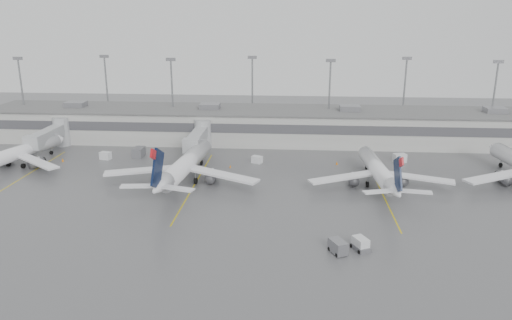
# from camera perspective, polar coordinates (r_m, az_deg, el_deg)

# --- Properties ---
(ground) EXTENTS (260.00, 260.00, 0.00)m
(ground) POSITION_cam_1_polar(r_m,az_deg,el_deg) (72.66, 3.16, -9.30)
(ground) COLOR #4F4F52
(ground) RESTS_ON ground
(terminal) EXTENTS (152.00, 17.00, 9.45)m
(terminal) POSITION_cam_1_polar(r_m,az_deg,el_deg) (126.39, 3.76, 3.97)
(terminal) COLOR #A7A7A2
(terminal) RESTS_ON ground
(light_masts) EXTENTS (142.40, 8.00, 20.60)m
(light_masts) POSITION_cam_1_polar(r_m,az_deg,el_deg) (130.62, 3.86, 7.89)
(light_masts) COLOR gray
(light_masts) RESTS_ON ground
(jet_bridge_left) EXTENTS (4.00, 17.20, 7.00)m
(jet_bridge_left) POSITION_cam_1_polar(r_m,az_deg,el_deg) (127.67, -22.10, 2.76)
(jet_bridge_left) COLOR #999B9E
(jet_bridge_left) RESTS_ON ground
(jet_bridge_right) EXTENTS (4.00, 17.20, 7.00)m
(jet_bridge_right) POSITION_cam_1_polar(r_m,az_deg,el_deg) (116.51, -6.45, 2.66)
(jet_bridge_right) COLOR #999B9E
(jet_bridge_right) RESTS_ON ground
(stand_markings) EXTENTS (105.25, 40.00, 0.01)m
(stand_markings) POSITION_cam_1_polar(r_m,az_deg,el_deg) (94.83, 3.48, -2.97)
(stand_markings) COLOR #D3BA0C
(stand_markings) RESTS_ON ground
(jet_far_left) EXTENTS (25.22, 28.67, 9.50)m
(jet_far_left) POSITION_cam_1_polar(r_m,az_deg,el_deg) (117.08, -25.74, 0.69)
(jet_far_left) COLOR white
(jet_far_left) RESTS_ON ground
(jet_mid_left) EXTENTS (30.26, 34.05, 11.02)m
(jet_mid_left) POSITION_cam_1_polar(r_m,az_deg,el_deg) (96.52, -8.20, -0.62)
(jet_mid_left) COLOR white
(jet_mid_left) RESTS_ON ground
(jet_mid_right) EXTENTS (27.09, 30.45, 9.85)m
(jet_mid_right) POSITION_cam_1_polar(r_m,az_deg,el_deg) (96.32, 13.86, -1.21)
(jet_mid_right) COLOR white
(jet_mid_right) RESTS_ON ground
(baggage_tug) EXTENTS (2.77, 3.28, 1.81)m
(baggage_tug) POSITION_cam_1_polar(r_m,az_deg,el_deg) (71.45, 11.85, -9.50)
(baggage_tug) COLOR silver
(baggage_tug) RESTS_ON ground
(baggage_cart) EXTENTS (2.73, 3.30, 1.85)m
(baggage_cart) POSITION_cam_1_polar(r_m,az_deg,el_deg) (69.90, 9.34, -9.73)
(baggage_cart) COLOR slate
(baggage_cart) RESTS_ON ground
(gse_uld_a) EXTENTS (2.68, 2.13, 1.67)m
(gse_uld_a) POSITION_cam_1_polar(r_m,az_deg,el_deg) (116.38, -16.82, 0.48)
(gse_uld_a) COLOR silver
(gse_uld_a) RESTS_ON ground
(gse_uld_b) EXTENTS (2.60, 2.24, 1.55)m
(gse_uld_b) POSITION_cam_1_polar(r_m,az_deg,el_deg) (108.69, 0.11, 0.06)
(gse_uld_b) COLOR silver
(gse_uld_b) RESTS_ON ground
(gse_uld_c) EXTENTS (2.98, 2.34, 1.87)m
(gse_uld_c) POSITION_cam_1_polar(r_m,az_deg,el_deg) (113.71, 16.11, 0.22)
(gse_uld_c) COLOR silver
(gse_uld_c) RESTS_ON ground
(gse_loader) EXTENTS (2.33, 3.55, 2.15)m
(gse_loader) POSITION_cam_1_polar(r_m,az_deg,el_deg) (116.33, -13.25, 0.87)
(gse_loader) COLOR slate
(gse_loader) RESTS_ON ground
(cone_a) EXTENTS (0.47, 0.47, 0.74)m
(cone_a) POSITION_cam_1_polar(r_m,az_deg,el_deg) (117.79, -21.22, 0.01)
(cone_a) COLOR orange
(cone_a) RESTS_ON ground
(cone_b) EXTENTS (0.37, 0.37, 0.60)m
(cone_b) POSITION_cam_1_polar(r_m,az_deg,el_deg) (105.74, -2.97, -0.71)
(cone_b) COLOR orange
(cone_b) RESTS_ON ground
(cone_c) EXTENTS (0.44, 0.44, 0.71)m
(cone_c) POSITION_cam_1_polar(r_m,az_deg,el_deg) (109.11, 9.22, -0.33)
(cone_c) COLOR orange
(cone_c) RESTS_ON ground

